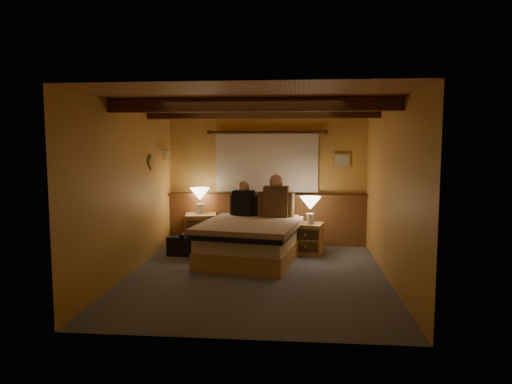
# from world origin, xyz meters

# --- Properties ---
(floor) EXTENTS (4.20, 4.20, 0.00)m
(floor) POSITION_xyz_m (0.00, 0.00, 0.00)
(floor) COLOR slate
(floor) RESTS_ON ground
(ceiling) EXTENTS (4.20, 4.20, 0.00)m
(ceiling) POSITION_xyz_m (0.00, 0.00, 2.40)
(ceiling) COLOR #B57A44
(ceiling) RESTS_ON wall_back
(wall_back) EXTENTS (3.60, 0.00, 3.60)m
(wall_back) POSITION_xyz_m (0.00, 2.10, 1.20)
(wall_back) COLOR gold
(wall_back) RESTS_ON floor
(wall_left) EXTENTS (0.00, 4.20, 4.20)m
(wall_left) POSITION_xyz_m (-1.80, 0.00, 1.20)
(wall_left) COLOR gold
(wall_left) RESTS_ON floor
(wall_right) EXTENTS (0.00, 4.20, 4.20)m
(wall_right) POSITION_xyz_m (1.80, 0.00, 1.20)
(wall_right) COLOR gold
(wall_right) RESTS_ON floor
(wall_front) EXTENTS (3.60, 0.00, 3.60)m
(wall_front) POSITION_xyz_m (0.00, -2.10, 1.20)
(wall_front) COLOR gold
(wall_front) RESTS_ON floor
(wainscot) EXTENTS (3.60, 0.23, 0.94)m
(wainscot) POSITION_xyz_m (0.00, 2.04, 0.49)
(wainscot) COLOR brown
(wainscot) RESTS_ON wall_back
(curtain_window) EXTENTS (2.18, 0.09, 1.11)m
(curtain_window) POSITION_xyz_m (0.00, 2.03, 1.52)
(curtain_window) COLOR #4E2913
(curtain_window) RESTS_ON wall_back
(ceiling_beams) EXTENTS (3.60, 1.65, 0.16)m
(ceiling_beams) POSITION_xyz_m (0.00, 0.15, 2.31)
(ceiling_beams) COLOR #4E2913
(ceiling_beams) RESTS_ON ceiling
(coat_rail) EXTENTS (0.05, 0.55, 0.24)m
(coat_rail) POSITION_xyz_m (-1.72, 1.58, 1.67)
(coat_rail) COLOR white
(coat_rail) RESTS_ON wall_left
(framed_print) EXTENTS (0.30, 0.04, 0.25)m
(framed_print) POSITION_xyz_m (1.35, 2.08, 1.55)
(framed_print) COLOR #A68453
(framed_print) RESTS_ON wall_back
(bed) EXTENTS (1.70, 2.04, 0.63)m
(bed) POSITION_xyz_m (-0.17, 0.85, 0.33)
(bed) COLOR tan
(bed) RESTS_ON floor
(nightstand_left) EXTENTS (0.62, 0.57, 0.59)m
(nightstand_left) POSITION_xyz_m (-1.16, 1.73, 0.30)
(nightstand_left) COLOR tan
(nightstand_left) RESTS_ON floor
(nightstand_right) EXTENTS (0.54, 0.51, 0.51)m
(nightstand_right) POSITION_xyz_m (0.74, 1.40, 0.26)
(nightstand_right) COLOR tan
(nightstand_right) RESTS_ON floor
(lamp_left) EXTENTS (0.36, 0.36, 0.46)m
(lamp_left) POSITION_xyz_m (-1.18, 1.79, 0.92)
(lamp_left) COLOR silver
(lamp_left) RESTS_ON nightstand_left
(lamp_right) EXTENTS (0.35, 0.35, 0.46)m
(lamp_right) POSITION_xyz_m (0.78, 1.36, 0.83)
(lamp_right) COLOR silver
(lamp_right) RESTS_ON nightstand_right
(person_left) EXTENTS (0.49, 0.28, 0.61)m
(person_left) POSITION_xyz_m (-0.35, 1.46, 0.87)
(person_left) COLOR black
(person_left) RESTS_ON bed
(person_right) EXTENTS (0.60, 0.27, 0.74)m
(person_right) POSITION_xyz_m (0.21, 1.36, 0.92)
(person_right) COLOR #513820
(person_right) RESTS_ON bed
(duffel_bag) EXTENTS (0.55, 0.36, 0.38)m
(duffel_bag) POSITION_xyz_m (-1.30, 1.10, 0.16)
(duffel_bag) COLOR black
(duffel_bag) RESTS_ON floor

